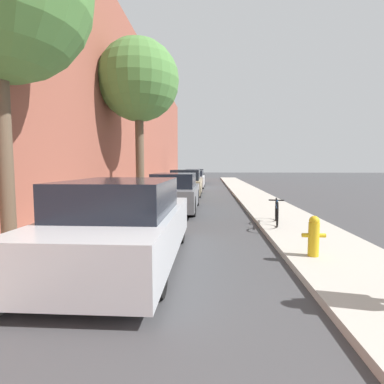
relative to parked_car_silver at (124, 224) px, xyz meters
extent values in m
plane|color=#3D3D3F|center=(1.00, 9.57, -0.70)|extent=(120.00, 120.00, 0.00)
cube|color=#ADA89E|center=(-1.90, 9.57, -0.64)|extent=(2.00, 52.00, 0.12)
cube|color=#ADA89E|center=(3.90, 9.57, -0.64)|extent=(2.00, 52.00, 0.12)
cube|color=brown|center=(-3.25, 9.57, 4.06)|extent=(0.70, 52.00, 9.52)
cylinder|color=black|center=(-0.83, 1.45, -0.39)|extent=(0.22, 0.63, 0.63)
cylinder|color=black|center=(0.83, 1.45, -0.39)|extent=(0.22, 0.63, 0.63)
cylinder|color=black|center=(-0.83, -1.36, -0.39)|extent=(0.22, 0.63, 0.63)
cylinder|color=black|center=(0.83, -1.36, -0.39)|extent=(0.22, 0.63, 0.63)
cube|color=silver|center=(0.00, 0.04, -0.15)|extent=(1.89, 4.53, 0.76)
cube|color=black|center=(0.00, -0.14, 0.51)|extent=(1.66, 2.36, 0.56)
cylinder|color=black|center=(-0.56, 7.74, -0.35)|extent=(0.22, 0.70, 0.70)
cylinder|color=black|center=(0.93, 7.74, -0.35)|extent=(0.22, 0.70, 0.70)
cylinder|color=black|center=(-0.56, 4.93, -0.35)|extent=(0.22, 0.70, 0.70)
cylinder|color=black|center=(0.93, 4.93, -0.35)|extent=(0.22, 0.70, 0.70)
cube|color=slate|center=(0.18, 6.34, -0.15)|extent=(1.69, 4.53, 0.73)
cube|color=black|center=(0.18, 6.15, 0.48)|extent=(1.49, 2.36, 0.52)
cylinder|color=black|center=(-0.64, 13.47, -0.39)|extent=(0.22, 0.64, 0.64)
cylinder|color=black|center=(0.91, 13.47, -0.39)|extent=(0.22, 0.64, 0.64)
cylinder|color=black|center=(-0.64, 10.83, -0.39)|extent=(0.22, 0.64, 0.64)
cylinder|color=black|center=(0.91, 10.83, -0.39)|extent=(0.22, 0.64, 0.64)
cube|color=tan|center=(0.14, 12.15, -0.16)|extent=(1.76, 4.26, 0.73)
cube|color=black|center=(0.14, 11.98, 0.50)|extent=(1.55, 2.22, 0.59)
cylinder|color=black|center=(-0.71, 19.78, -0.38)|extent=(0.22, 0.65, 0.65)
cylinder|color=black|center=(0.94, 19.78, -0.38)|extent=(0.22, 0.65, 0.65)
cylinder|color=black|center=(-0.71, 16.92, -0.38)|extent=(0.22, 0.65, 0.65)
cylinder|color=black|center=(0.94, 16.92, -0.38)|extent=(0.22, 0.65, 0.65)
cube|color=silver|center=(0.11, 18.35, -0.16)|extent=(1.87, 4.62, 0.73)
cube|color=black|center=(0.11, 18.16, 0.44)|extent=(1.65, 2.40, 0.46)
cylinder|color=black|center=(-0.81, 25.40, -0.35)|extent=(0.22, 0.70, 0.70)
cylinder|color=black|center=(0.86, 25.40, -0.35)|extent=(0.22, 0.70, 0.70)
cylinder|color=black|center=(-0.81, 22.73, -0.35)|extent=(0.22, 0.70, 0.70)
cylinder|color=black|center=(0.86, 22.73, -0.35)|extent=(0.22, 0.70, 0.70)
cube|color=black|center=(0.02, 24.06, -0.16)|extent=(1.89, 4.30, 0.71)
cube|color=black|center=(0.02, 23.89, 0.45)|extent=(1.66, 2.24, 0.49)
cylinder|color=brown|center=(-2.37, 0.33, 1.39)|extent=(0.27, 0.27, 3.94)
cylinder|color=brown|center=(-1.52, 7.72, 1.55)|extent=(0.36, 0.36, 4.28)
sphere|color=#4C7F3D|center=(-1.52, 7.72, 4.64)|extent=(3.43, 3.43, 3.43)
cylinder|color=gold|center=(3.38, 0.21, -0.28)|extent=(0.19, 0.19, 0.61)
sphere|color=gold|center=(3.38, 0.21, 0.05)|extent=(0.18, 0.18, 0.18)
cylinder|color=gold|center=(3.24, 0.21, -0.21)|extent=(0.12, 0.08, 0.08)
cylinder|color=gold|center=(3.53, 0.21, -0.21)|extent=(0.12, 0.08, 0.08)
torus|color=black|center=(3.47, 3.70, -0.24)|extent=(0.16, 0.68, 0.68)
torus|color=black|center=(3.29, 2.73, -0.24)|extent=(0.16, 0.68, 0.68)
cube|color=#235193|center=(3.38, 3.21, -0.09)|extent=(0.19, 0.82, 0.04)
cylinder|color=#235193|center=(3.35, 3.04, 0.00)|extent=(0.04, 0.04, 0.19)
cube|color=black|center=(3.46, 3.62, 0.03)|extent=(0.44, 0.12, 0.04)
camera|label=1|loc=(1.53, -5.16, 1.04)|focal=28.00mm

